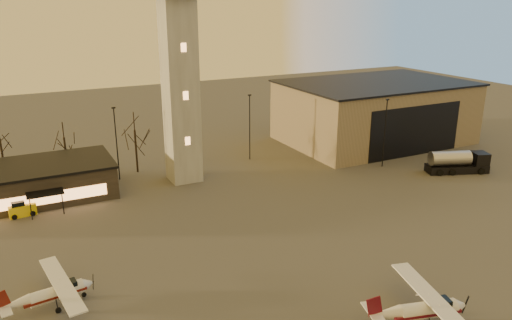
# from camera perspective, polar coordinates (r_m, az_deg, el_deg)

# --- Properties ---
(ground) EXTENTS (220.00, 220.00, 0.00)m
(ground) POSITION_cam_1_polar(r_m,az_deg,el_deg) (44.84, 4.88, -14.10)
(ground) COLOR #45423F
(ground) RESTS_ON ground
(control_tower) EXTENTS (6.80, 6.80, 32.60)m
(control_tower) POSITION_cam_1_polar(r_m,az_deg,el_deg) (65.76, -8.79, 11.29)
(control_tower) COLOR gray
(control_tower) RESTS_ON ground
(hangar) EXTENTS (30.60, 20.60, 10.30)m
(hangar) POSITION_cam_1_polar(r_m,az_deg,el_deg) (88.83, 13.38, 5.41)
(hangar) COLOR #8B765B
(hangar) RESTS_ON ground
(terminal) EXTENTS (25.40, 12.20, 4.30)m
(terminal) POSITION_cam_1_polar(r_m,az_deg,el_deg) (67.63, -26.72, -2.65)
(terminal) COLOR black
(terminal) RESTS_ON ground
(light_poles) EXTENTS (58.50, 12.25, 10.14)m
(light_poles) POSITION_cam_1_polar(r_m,az_deg,el_deg) (68.94, -8.23, 2.36)
(light_poles) COLOR black
(light_poles) RESTS_ON ground
(tree_row) EXTENTS (37.20, 9.20, 8.80)m
(tree_row) POSITION_cam_1_polar(r_m,az_deg,el_deg) (73.74, -20.85, 2.80)
(tree_row) COLOR black
(tree_row) RESTS_ON ground
(cessna_front) EXTENTS (8.85, 11.02, 3.05)m
(cessna_front) POSITION_cam_1_polar(r_m,az_deg,el_deg) (41.78, 19.11, -16.09)
(cessna_front) COLOR silver
(cessna_front) RESTS_ON ground
(cessna_rear) EXTENTS (7.92, 9.98, 2.74)m
(cessna_rear) POSITION_cam_1_polar(r_m,az_deg,el_deg) (44.75, -21.63, -14.10)
(cessna_rear) COLOR silver
(cessna_rear) RESTS_ON ground
(fuel_truck) EXTENTS (8.95, 5.37, 3.21)m
(fuel_truck) POSITION_cam_1_polar(r_m,az_deg,el_deg) (76.78, 21.99, -0.40)
(fuel_truck) COLOR black
(fuel_truck) RESTS_ON ground
(service_cart) EXTENTS (3.03, 2.08, 1.83)m
(service_cart) POSITION_cam_1_polar(r_m,az_deg,el_deg) (63.42, -25.22, -5.16)
(service_cart) COLOR yellow
(service_cart) RESTS_ON ground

